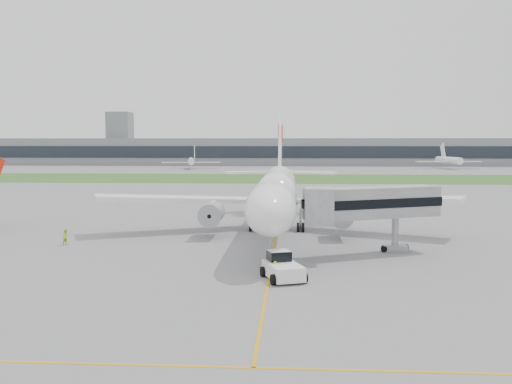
# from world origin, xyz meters

# --- Properties ---
(ground) EXTENTS (600.00, 600.00, 0.00)m
(ground) POSITION_xyz_m (0.00, 0.00, 0.00)
(ground) COLOR gray
(ground) RESTS_ON ground
(apron_markings) EXTENTS (70.00, 70.00, 0.04)m
(apron_markings) POSITION_xyz_m (0.00, -5.00, 0.00)
(apron_markings) COLOR gold
(apron_markings) RESTS_ON ground
(grass_strip) EXTENTS (600.00, 50.00, 0.02)m
(grass_strip) POSITION_xyz_m (0.00, 120.00, 0.01)
(grass_strip) COLOR #3B5D22
(grass_strip) RESTS_ON ground
(terminal_building) EXTENTS (320.00, 22.30, 14.00)m
(terminal_building) POSITION_xyz_m (0.00, 229.87, 7.00)
(terminal_building) COLOR gray
(terminal_building) RESTS_ON ground
(control_tower) EXTENTS (12.00, 12.00, 56.00)m
(control_tower) POSITION_xyz_m (-90.00, 232.00, 0.00)
(control_tower) COLOR gray
(control_tower) RESTS_ON ground
(airliner) EXTENTS (48.13, 53.95, 17.88)m
(airliner) POSITION_xyz_m (0.00, 4.87, 5.66)
(airliner) COLOR white
(airliner) RESTS_ON ground
(pushback_tug) EXTENTS (4.29, 5.22, 2.36)m
(pushback_tug) POSITION_xyz_m (1.17, -20.04, 1.09)
(pushback_tug) COLOR white
(pushback_tug) RESTS_ON ground
(jet_bridge) EXTENTS (15.30, 10.44, 7.44)m
(jet_bridge) POSITION_xyz_m (9.80, -9.00, 5.50)
(jet_bridge) COLOR #AEADB0
(jet_bridge) RESTS_ON ground
(safety_cone_left) EXTENTS (0.36, 0.36, 0.49)m
(safety_cone_left) POSITION_xyz_m (-0.50, -18.40, 0.25)
(safety_cone_left) COLOR red
(safety_cone_left) RESTS_ON ground
(safety_cone_right) EXTENTS (0.40, 0.40, 0.55)m
(safety_cone_right) POSITION_xyz_m (0.50, -21.20, 0.28)
(safety_cone_right) COLOR red
(safety_cone_right) RESTS_ON ground
(ground_crew_near) EXTENTS (0.66, 0.49, 1.67)m
(ground_crew_near) POSITION_xyz_m (0.56, -20.45, 0.83)
(ground_crew_near) COLOR #B2D022
(ground_crew_near) RESTS_ON ground
(ground_crew_far) EXTENTS (1.02, 1.12, 1.87)m
(ground_crew_far) POSITION_xyz_m (-24.35, -4.92, 0.94)
(ground_crew_far) COLOR #BEFF2A
(ground_crew_far) RESTS_ON ground
(distant_aircraft_left) EXTENTS (30.11, 27.61, 10.09)m
(distant_aircraft_left) POSITION_xyz_m (-43.42, 185.45, 0.00)
(distant_aircraft_left) COLOR white
(distant_aircraft_left) RESTS_ON ground
(distant_aircraft_right) EXTENTS (32.02, 28.95, 11.24)m
(distant_aircraft_right) POSITION_xyz_m (72.71, 193.25, 0.00)
(distant_aircraft_right) COLOR white
(distant_aircraft_right) RESTS_ON ground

